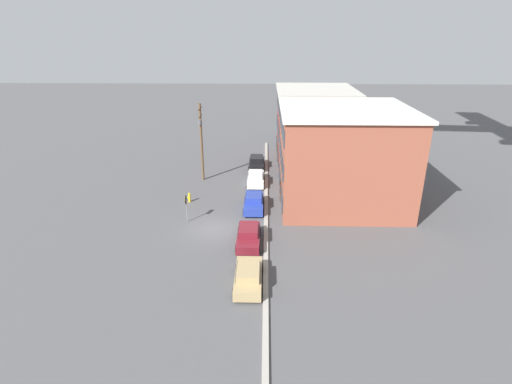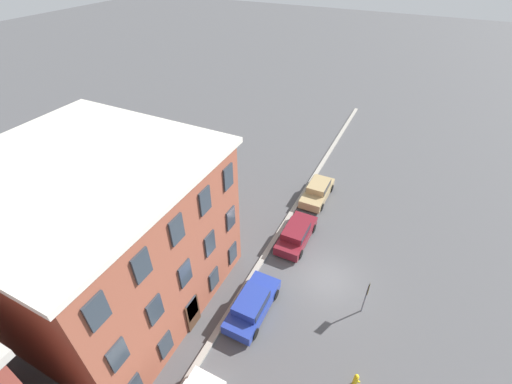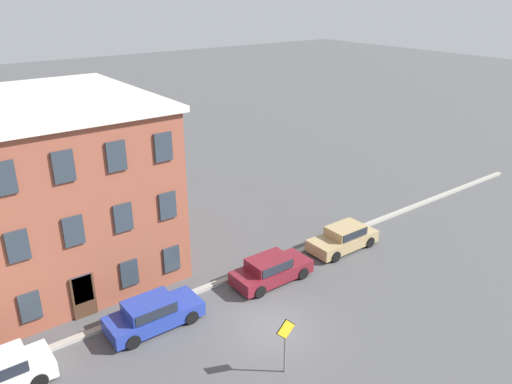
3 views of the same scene
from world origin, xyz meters
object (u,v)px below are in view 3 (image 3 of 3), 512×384
(car_maroon, at_px, (271,269))
(car_tan, at_px, (344,237))
(car_blue, at_px, (153,313))
(caution_sign, at_px, (286,337))

(car_maroon, height_order, car_tan, same)
(car_blue, relative_size, caution_sign, 1.68)
(car_maroon, bearing_deg, car_tan, 2.28)
(car_maroon, distance_m, car_tan, 5.75)
(car_maroon, xyz_separation_m, caution_sign, (-3.78, -5.69, 1.00))
(car_tan, relative_size, caution_sign, 1.68)
(car_tan, distance_m, caution_sign, 11.26)
(caution_sign, bearing_deg, car_tan, 31.87)
(car_tan, bearing_deg, car_blue, -179.97)
(car_blue, distance_m, caution_sign, 6.68)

